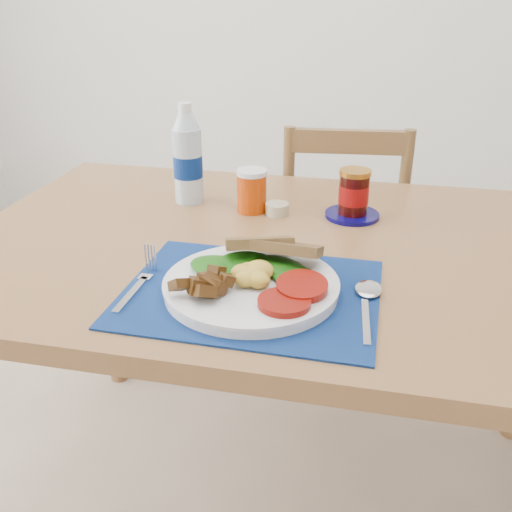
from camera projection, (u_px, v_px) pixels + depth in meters
The scene contains 10 objects.
table at pixel (287, 277), 1.23m from camera, with size 1.40×0.90×0.75m.
chair_far at pixel (341, 224), 1.83m from camera, with size 0.43×0.42×1.06m.
placemat at pixel (251, 292), 1.00m from camera, with size 0.44×0.34×0.00m, color black.
breakfast_plate at pixel (247, 282), 0.98m from camera, with size 0.30×0.30×0.07m.
fork at pixel (140, 283), 1.02m from camera, with size 0.02×0.18×0.00m.
spoon at pixel (368, 299), 0.97m from camera, with size 0.05×0.20×0.01m.
water_bottle at pixel (188, 159), 1.37m from camera, with size 0.07×0.07×0.24m.
juice_glass at pixel (252, 192), 1.34m from camera, with size 0.07×0.07×0.10m, color #B23404.
ramekin at pixel (277, 209), 1.33m from camera, with size 0.05×0.05×0.03m, color tan.
jam_on_saucer at pixel (353, 197), 1.30m from camera, with size 0.13×0.13×0.11m.
Camera 1 is at (0.17, -0.88, 1.24)m, focal length 40.00 mm.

